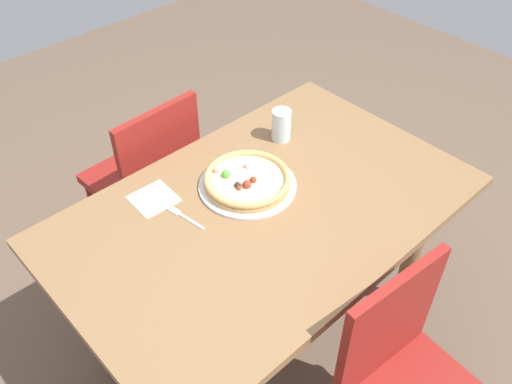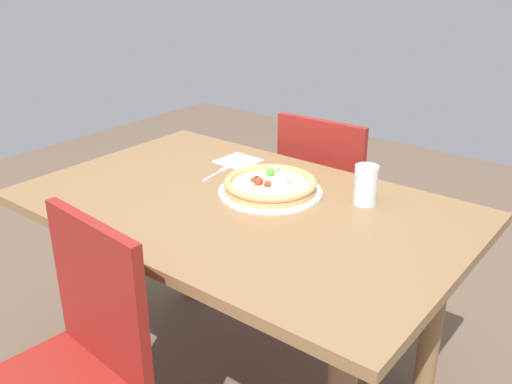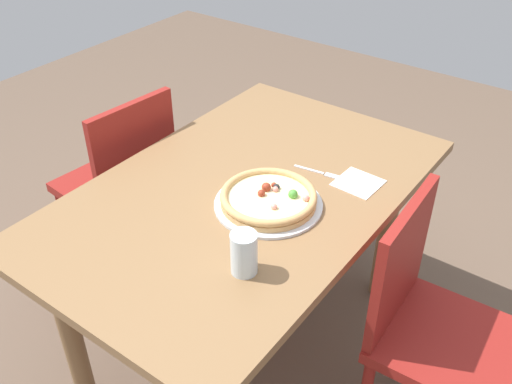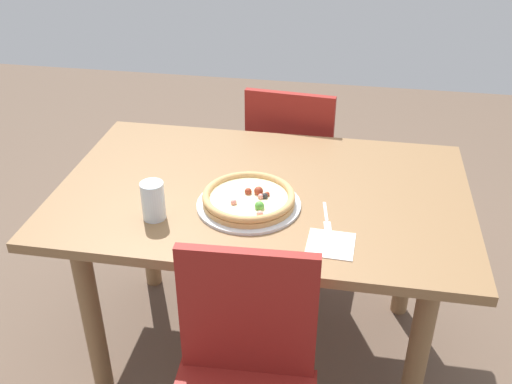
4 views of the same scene
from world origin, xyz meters
name	(u,v)px [view 1 (image 1 of 4)]	position (x,y,z in m)	size (l,w,h in m)	color
ground_plane	(263,331)	(0.00, 0.00, 0.00)	(6.00, 6.00, 0.00)	brown
dining_table	(264,229)	(0.00, 0.00, 0.63)	(1.41, 0.89, 0.73)	olive
chair_far	(149,177)	(-0.05, 0.66, 0.48)	(0.42, 0.42, 0.87)	maroon
plate	(248,185)	(0.03, 0.12, 0.74)	(0.34, 0.34, 0.01)	silver
pizza	(247,180)	(0.03, 0.12, 0.76)	(0.30, 0.30, 0.05)	tan
fork	(182,216)	(-0.23, 0.15, 0.74)	(0.04, 0.17, 0.00)	silver
drinking_glass	(281,125)	(0.31, 0.24, 0.80)	(0.07, 0.07, 0.13)	silver
napkin	(154,199)	(-0.25, 0.29, 0.74)	(0.14, 0.14, 0.00)	white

